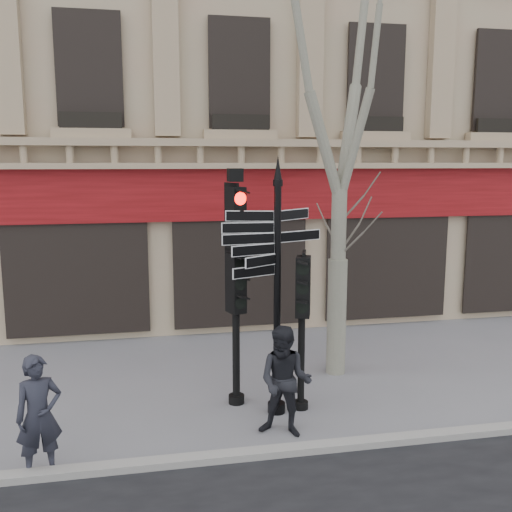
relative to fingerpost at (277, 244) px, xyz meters
The scene contains 9 objects.
ground 3.03m from the fingerpost, 24.91° to the right, with size 80.00×80.00×0.00m, color slate.
kerb 3.32m from the fingerpost, 83.68° to the right, with size 80.00×0.25×0.12m, color gray.
building 13.77m from the fingerpost, 89.25° to the left, with size 28.00×15.52×18.00m.
fingerpost is the anchor object (origin of this frame).
traffic_signal_main 0.88m from the fingerpost, 140.80° to the left, with size 0.56×0.47×4.28m.
traffic_signal_secondary 1.18m from the fingerpost, ahead, with size 0.55×0.47×2.79m.
plane_tree 4.25m from the fingerpost, 44.75° to the left, with size 3.53×3.53×9.37m.
pedestrian_a 4.51m from the fingerpost, 160.29° to the right, with size 0.64×0.42×1.76m, color #21232D.
pedestrian_b 2.28m from the fingerpost, 93.95° to the right, with size 0.88×0.69×1.82m, color black.
Camera 1 is at (-2.36, -9.21, 4.39)m, focal length 40.00 mm.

